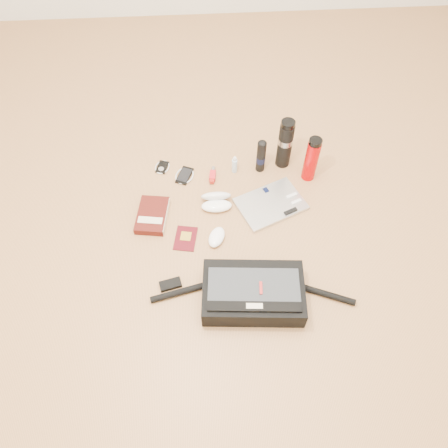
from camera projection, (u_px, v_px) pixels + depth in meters
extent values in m
plane|color=#A67445|center=(235.00, 242.00, 2.06)|extent=(4.00, 4.00, 0.00)
cube|color=black|center=(253.00, 293.00, 1.85)|extent=(0.45, 0.30, 0.10)
cube|color=#2C2F33|center=(254.00, 289.00, 1.80)|extent=(0.39, 0.22, 0.01)
cube|color=black|center=(254.00, 307.00, 1.75)|extent=(0.38, 0.07, 0.01)
cube|color=beige|center=(254.00, 307.00, 1.75)|extent=(0.07, 0.03, 0.02)
cube|color=#A71D1B|center=(261.00, 288.00, 1.80)|extent=(0.02, 0.06, 0.02)
cylinder|color=black|center=(180.00, 292.00, 1.90)|extent=(0.27, 0.09, 0.03)
cylinder|color=black|center=(325.00, 294.00, 1.89)|extent=(0.26, 0.13, 0.03)
cube|color=black|center=(170.00, 284.00, 1.92)|extent=(0.10, 0.07, 0.02)
cube|color=#B9B9BC|center=(271.00, 204.00, 2.18)|extent=(0.38, 0.33, 0.02)
cube|color=black|center=(266.00, 190.00, 2.22)|extent=(0.03, 0.04, 0.00)
cube|color=silver|center=(292.00, 195.00, 2.19)|extent=(0.06, 0.04, 0.01)
cube|color=silver|center=(296.00, 202.00, 2.17)|extent=(0.05, 0.04, 0.01)
cube|color=black|center=(291.00, 211.00, 2.13)|extent=(0.07, 0.04, 0.01)
cube|color=#3F0E0A|center=(152.00, 215.00, 2.13)|extent=(0.17, 0.23, 0.04)
cube|color=beige|center=(166.00, 216.00, 2.13)|extent=(0.03, 0.20, 0.03)
cube|color=beige|center=(150.00, 220.00, 2.09)|extent=(0.12, 0.05, 0.00)
cube|color=#46080E|center=(186.00, 238.00, 2.07)|extent=(0.12, 0.15, 0.01)
cube|color=gold|center=(186.00, 236.00, 2.07)|extent=(0.06, 0.06, 0.00)
ellipsoid|color=white|center=(217.00, 237.00, 2.06)|extent=(0.11, 0.14, 0.04)
ellipsoid|color=white|center=(217.00, 206.00, 2.16)|extent=(0.15, 0.08, 0.04)
ellipsoid|color=silver|center=(216.00, 196.00, 2.17)|extent=(0.15, 0.08, 0.09)
ellipsoid|color=black|center=(211.00, 206.00, 2.15)|extent=(0.04, 0.03, 0.01)
ellipsoid|color=black|center=(223.00, 205.00, 2.16)|extent=(0.04, 0.03, 0.01)
cylinder|color=black|center=(217.00, 205.00, 2.15)|extent=(0.02, 0.00, 0.00)
cube|color=black|center=(162.00, 167.00, 2.33)|extent=(0.07, 0.10, 0.01)
cylinder|color=#B2B2B5|center=(161.00, 169.00, 2.32)|extent=(0.04, 0.04, 0.00)
torus|color=silver|center=(162.00, 167.00, 2.33)|extent=(0.09, 0.09, 0.01)
cube|color=black|center=(185.00, 176.00, 2.29)|extent=(0.10, 0.13, 0.01)
cube|color=black|center=(185.00, 175.00, 2.29)|extent=(0.08, 0.11, 0.00)
torus|color=silver|center=(185.00, 175.00, 2.29)|extent=(0.12, 0.12, 0.01)
cube|color=red|center=(213.00, 176.00, 2.28)|extent=(0.04, 0.06, 0.03)
cube|color=#A21F15|center=(212.00, 181.00, 2.26)|extent=(0.02, 0.02, 0.02)
cylinder|color=#99999B|center=(213.00, 170.00, 2.30)|extent=(0.03, 0.04, 0.02)
cylinder|color=#B1D4EB|center=(235.00, 166.00, 2.29)|extent=(0.04, 0.04, 0.08)
cylinder|color=silver|center=(235.00, 159.00, 2.24)|extent=(0.02, 0.02, 0.02)
cylinder|color=silver|center=(235.00, 158.00, 2.24)|extent=(0.01, 0.01, 0.01)
cylinder|color=black|center=(261.00, 157.00, 2.25)|extent=(0.06, 0.06, 0.19)
cylinder|color=black|center=(261.00, 159.00, 2.27)|extent=(0.06, 0.06, 0.04)
ellipsoid|color=black|center=(262.00, 143.00, 2.17)|extent=(0.05, 0.05, 0.02)
cylinder|color=black|center=(285.00, 145.00, 2.24)|extent=(0.10, 0.10, 0.26)
cylinder|color=#959597|center=(286.00, 141.00, 2.22)|extent=(0.10, 0.10, 0.03)
cylinder|color=black|center=(288.00, 124.00, 2.12)|extent=(0.09, 0.09, 0.03)
cylinder|color=#B00305|center=(311.00, 161.00, 2.20)|extent=(0.08, 0.08, 0.24)
cylinder|color=black|center=(316.00, 142.00, 2.09)|extent=(0.08, 0.08, 0.02)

